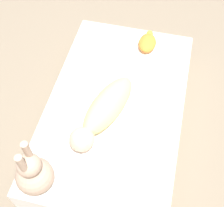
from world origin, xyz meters
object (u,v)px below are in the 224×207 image
Objects in this scene: bunny_plush at (33,174)px; pillow at (127,195)px; turtle_plush at (147,42)px; swaddled_baby at (104,110)px.

pillow is at bearing -86.81° from bunny_plush.
swaddled_baby is at bearing 167.43° from turtle_plush.
swaddled_baby is 0.49m from bunny_plush.
swaddled_baby is at bearing 27.41° from pillow.
bunny_plush is 1.80× the size of turtle_plush.
pillow is 1.01m from turtle_plush.
turtle_plush is (1.01, 0.08, -0.01)m from pillow.
turtle_plush is at bearing 4.36° from pillow.
pillow is at bearing -175.64° from turtle_plush.
swaddled_baby is 2.61× the size of turtle_plush.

